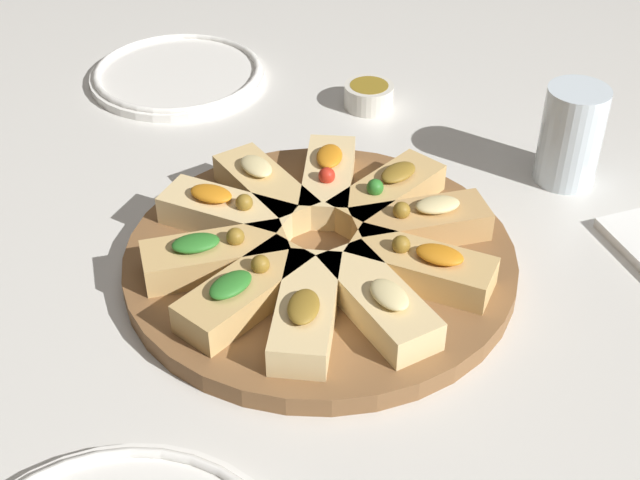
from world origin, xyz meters
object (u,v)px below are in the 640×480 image
at_px(serving_board, 320,260).
at_px(water_glass, 571,135).
at_px(plate_right, 178,74).
at_px(dipping_bowl, 369,95).

height_order(serving_board, water_glass, water_glass).
bearing_deg(plate_right, serving_board, -157.31).
height_order(plate_right, water_glass, water_glass).
xyz_separation_m(plate_right, water_glass, (-0.25, -0.44, 0.05)).
height_order(plate_right, dipping_bowl, dipping_bowl).
bearing_deg(serving_board, plate_right, 22.69).
relative_size(plate_right, dipping_bowl, 3.72).
height_order(serving_board, plate_right, serving_board).
distance_m(serving_board, plate_right, 0.43).
relative_size(serving_board, plate_right, 1.64).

